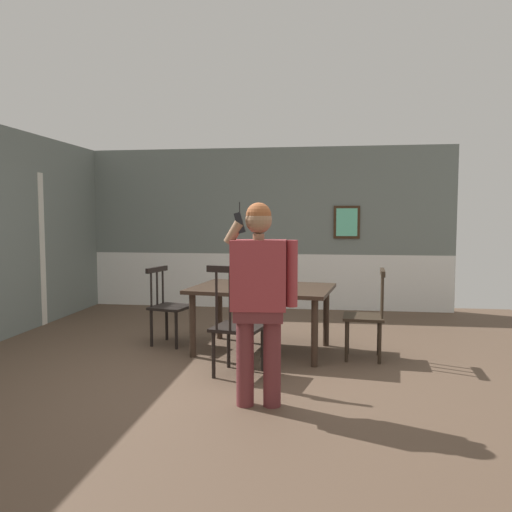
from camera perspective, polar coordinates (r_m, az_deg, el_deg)
ground_plane at (r=5.00m, az=-3.79°, el=-13.07°), size 7.88×7.88×0.00m
room_back_partition at (r=8.32m, az=1.19°, el=2.75°), size 5.94×0.17×2.61m
dining_table at (r=5.66m, az=0.70°, el=-4.30°), size 1.64×1.25×0.73m
chair_near_window at (r=4.82m, az=-2.17°, el=-7.68°), size 0.53×0.53×1.06m
chair_by_doorway at (r=5.51m, az=12.35°, el=-6.51°), size 0.45×0.45×0.95m
chair_at_table_head at (r=6.08m, az=-9.81°, el=-5.54°), size 0.50×0.50×0.91m
person_figure at (r=3.99m, az=0.39°, el=-3.91°), size 0.58×0.27×1.62m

